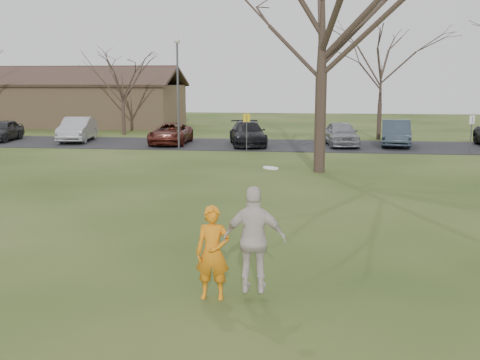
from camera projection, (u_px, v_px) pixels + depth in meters
The scene contains 16 objects.
ground at pixel (211, 298), 10.47m from camera, with size 120.00×120.00×0.00m, color #1E380F.
parking_strip at pixel (285, 145), 34.89m from camera, with size 62.00×6.50×0.04m, color black.
player_defender at pixel (213, 253), 10.34m from camera, with size 0.62×0.41×1.71m, color orange.
car_0 at pixel (2, 130), 37.10m from camera, with size 1.61×4.01×1.37m, color #29292B.
car_1 at pixel (77, 129), 36.74m from camera, with size 1.63×4.69×1.54m, color #9E9EA3.
car_2 at pixel (171, 134), 35.24m from camera, with size 2.13×4.63×1.29m, color #4C1912.
car_3 at pixel (248, 134), 34.53m from camera, with size 1.98×4.88×1.42m, color black.
car_4 at pixel (341, 134), 34.22m from camera, with size 1.73×4.31×1.47m, color gray.
car_5 at pixel (396, 133), 34.28m from camera, with size 1.62×4.64×1.53m, color #2D3944.
catching_play at pixel (255, 240), 10.19m from camera, with size 1.14×0.51×2.28m.
building at pixel (63, 103), 49.83m from camera, with size 20.60×8.50×5.14m.
lamp_post at pixel (178, 79), 32.54m from camera, with size 0.34×0.34×6.27m.
sign_yellow at pixel (247, 125), 31.97m from camera, with size 0.35×0.35×2.08m.
sign_white at pixel (472, 127), 30.42m from camera, with size 0.35×0.35×2.08m.
big_tree at pixel (323, 4), 23.66m from camera, with size 9.00×9.00×14.00m, color #352821, non-canonical shape.
small_tree_row at pixel (355, 80), 38.60m from camera, with size 55.00×5.90×8.50m.
Camera 1 is at (1.82, -9.79, 3.92)m, focal length 43.07 mm.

